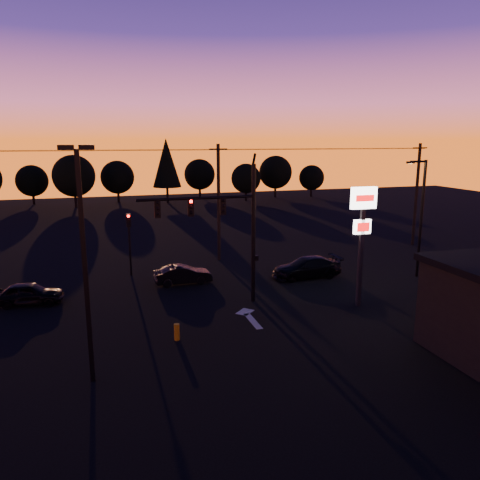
# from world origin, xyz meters

# --- Properties ---
(ground) EXTENTS (120.00, 120.00, 0.00)m
(ground) POSITION_xyz_m (0.00, 0.00, 0.00)
(ground) COLOR black
(ground) RESTS_ON ground
(lane_arrow) EXTENTS (1.20, 3.10, 0.01)m
(lane_arrow) POSITION_xyz_m (0.50, 1.67, 0.01)
(lane_arrow) COLOR beige
(lane_arrow) RESTS_ON ground
(traffic_signal_mast) EXTENTS (6.79, 0.52, 8.58)m
(traffic_signal_mast) POSITION_xyz_m (-0.10, 3.99, 4.94)
(traffic_signal_mast) COLOR black
(traffic_signal_mast) RESTS_ON ground
(secondary_signal) EXTENTS (0.30, 0.31, 4.35)m
(secondary_signal) POSITION_xyz_m (-5.00, 11.49, 2.86)
(secondary_signal) COLOR black
(secondary_signal) RESTS_ON ground
(parking_lot_light) EXTENTS (1.25, 0.30, 9.14)m
(parking_lot_light) POSITION_xyz_m (-7.50, -3.00, 5.27)
(parking_lot_light) COLOR black
(parking_lot_light) RESTS_ON ground
(pylon_sign) EXTENTS (1.50, 0.28, 6.80)m
(pylon_sign) POSITION_xyz_m (7.00, 1.50, 4.91)
(pylon_sign) COLOR black
(pylon_sign) RESTS_ON ground
(streetlight) EXTENTS (1.55, 0.35, 8.00)m
(streetlight) POSITION_xyz_m (13.91, 5.50, 4.42)
(streetlight) COLOR black
(streetlight) RESTS_ON ground
(utility_pole_1) EXTENTS (1.40, 0.26, 9.00)m
(utility_pole_1) POSITION_xyz_m (2.00, 14.00, 4.59)
(utility_pole_1) COLOR black
(utility_pole_1) RESTS_ON ground
(utility_pole_2) EXTENTS (1.40, 0.26, 9.00)m
(utility_pole_2) POSITION_xyz_m (20.00, 14.00, 4.59)
(utility_pole_2) COLOR black
(utility_pole_2) RESTS_ON ground
(power_wires) EXTENTS (36.00, 1.22, 0.07)m
(power_wires) POSITION_xyz_m (2.00, 14.00, 8.57)
(power_wires) COLOR black
(power_wires) RESTS_ON ground
(bollard) EXTENTS (0.27, 0.27, 0.80)m
(bollard) POSITION_xyz_m (-3.69, -0.16, 0.40)
(bollard) COLOR #B1720A
(bollard) RESTS_ON ground
(tree_1) EXTENTS (4.54, 4.54, 5.71)m
(tree_1) POSITION_xyz_m (-16.00, 53.00, 3.43)
(tree_1) COLOR black
(tree_1) RESTS_ON ground
(tree_2) EXTENTS (5.77, 5.78, 7.26)m
(tree_2) POSITION_xyz_m (-10.00, 48.00, 4.37)
(tree_2) COLOR black
(tree_2) RESTS_ON ground
(tree_3) EXTENTS (4.95, 4.95, 6.22)m
(tree_3) POSITION_xyz_m (-4.00, 52.00, 3.75)
(tree_3) COLOR black
(tree_3) RESTS_ON ground
(tree_4) EXTENTS (4.18, 4.18, 9.50)m
(tree_4) POSITION_xyz_m (3.00, 49.00, 5.93)
(tree_4) COLOR black
(tree_4) RESTS_ON ground
(tree_5) EXTENTS (4.95, 4.95, 6.22)m
(tree_5) POSITION_xyz_m (9.00, 54.00, 3.75)
(tree_5) COLOR black
(tree_5) RESTS_ON ground
(tree_6) EXTENTS (4.54, 4.54, 5.71)m
(tree_6) POSITION_xyz_m (15.00, 48.00, 3.43)
(tree_6) COLOR black
(tree_6) RESTS_ON ground
(tree_7) EXTENTS (5.36, 5.36, 6.74)m
(tree_7) POSITION_xyz_m (21.00, 51.00, 4.06)
(tree_7) COLOR black
(tree_7) RESTS_ON ground
(tree_8) EXTENTS (4.12, 4.12, 5.19)m
(tree_8) POSITION_xyz_m (27.00, 50.00, 3.12)
(tree_8) COLOR black
(tree_8) RESTS_ON ground
(car_left) EXTENTS (3.96, 1.97, 1.30)m
(car_left) POSITION_xyz_m (-11.04, 7.18, 0.65)
(car_left) COLOR black
(car_left) RESTS_ON ground
(car_mid) EXTENTS (3.74, 1.35, 1.23)m
(car_mid) POSITION_xyz_m (-1.85, 8.56, 0.61)
(car_mid) COLOR black
(car_mid) RESTS_ON ground
(car_right) EXTENTS (4.88, 2.08, 1.40)m
(car_right) POSITION_xyz_m (6.56, 7.53, 0.70)
(car_right) COLOR black
(car_right) RESTS_ON ground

